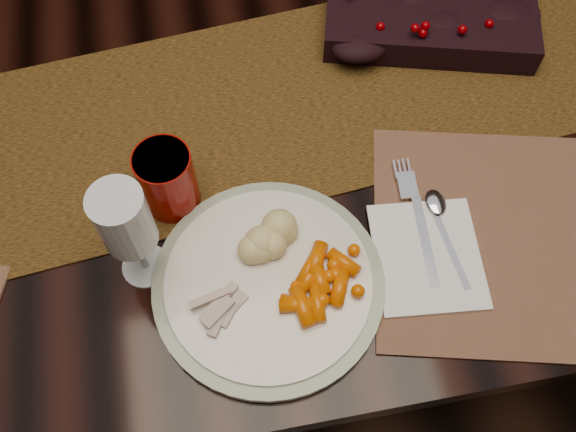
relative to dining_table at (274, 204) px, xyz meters
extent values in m
plane|color=black|center=(0.00, 0.00, -0.38)|extent=(5.00, 5.00, 0.00)
cube|color=black|center=(0.00, 0.00, 0.00)|extent=(1.80, 1.00, 0.75)
cube|color=#38290F|center=(0.05, -0.03, 0.38)|extent=(1.72, 0.52, 0.00)
cube|color=brown|center=(0.32, -0.33, 0.38)|extent=(0.52, 0.43, 0.00)
cylinder|color=silver|center=(-0.06, -0.32, 0.39)|extent=(0.29, 0.29, 0.02)
cube|color=white|center=(0.15, -0.32, 0.38)|extent=(0.15, 0.17, 0.01)
cylinder|color=#850700|center=(-0.16, -0.18, 0.43)|extent=(0.09, 0.09, 0.10)
camera|label=1|loc=(-0.09, -0.63, 1.14)|focal=40.00mm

